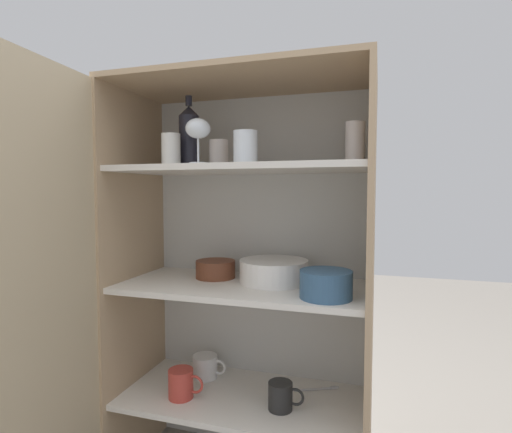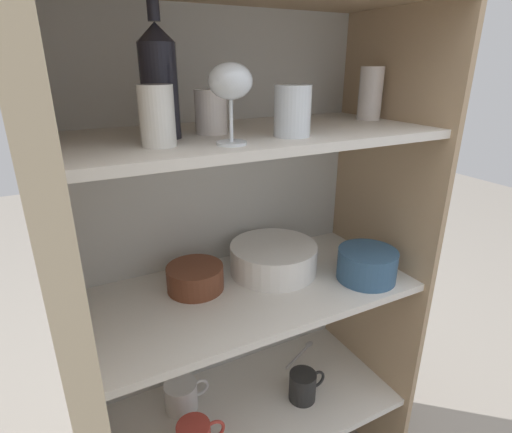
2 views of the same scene
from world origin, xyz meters
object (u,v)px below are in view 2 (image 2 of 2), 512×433
object	(u,v)px
mixing_bowl_large	(367,264)
coffee_mug_primary	(182,395)
wine_bottle	(159,82)
serving_bowl_small	(195,277)
plate_stack_white	(273,258)

from	to	relation	value
mixing_bowl_large	coffee_mug_primary	world-z (taller)	mixing_bowl_large
wine_bottle	mixing_bowl_large	world-z (taller)	wine_bottle
serving_bowl_small	coffee_mug_primary	world-z (taller)	serving_bowl_small
wine_bottle	plate_stack_white	distance (m)	0.57
serving_bowl_small	wine_bottle	bearing A→B (deg)	-135.77
wine_bottle	serving_bowl_small	distance (m)	0.49
serving_bowl_small	coffee_mug_primary	distance (m)	0.40
wine_bottle	mixing_bowl_large	xyz separation A→B (m)	(0.50, -0.10, -0.48)
wine_bottle	plate_stack_white	bearing A→B (deg)	10.90
wine_bottle	coffee_mug_primary	size ratio (longest dim) A/B	1.86
plate_stack_white	serving_bowl_small	distance (m)	0.23
plate_stack_white	coffee_mug_primary	world-z (taller)	plate_stack_white
plate_stack_white	serving_bowl_small	size ratio (longest dim) A/B	1.66
wine_bottle	serving_bowl_small	size ratio (longest dim) A/B	1.70
plate_stack_white	serving_bowl_small	world-z (taller)	plate_stack_white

